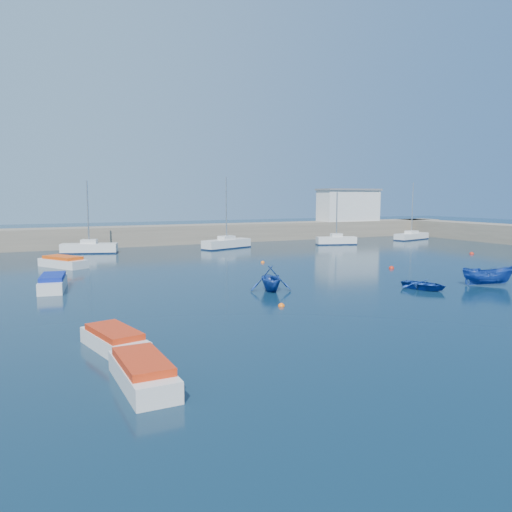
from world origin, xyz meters
name	(u,v)px	position (x,y,z in m)	size (l,w,h in m)	color
ground	(391,311)	(0.00, 0.00, 0.00)	(220.00, 220.00, 0.00)	#0C2335
back_wall	(172,235)	(0.00, 46.00, 1.30)	(96.00, 4.50, 2.60)	#766B5A
right_arm	(478,232)	(44.00, 32.00, 1.30)	(4.50, 32.00, 2.60)	#766B5A
harbor_office	(348,206)	(30.00, 46.00, 5.10)	(10.00, 4.00, 5.00)	silver
sailboat_5	(89,248)	(-11.97, 38.76, 0.64)	(6.58, 3.68, 8.45)	silver
sailboat_6	(227,243)	(4.65, 36.92, 0.64)	(7.15, 4.31, 9.11)	silver
sailboat_7	(336,240)	(20.32, 35.20, 0.61)	(5.68, 3.05, 7.37)	silver
sailboat_8	(411,236)	(35.29, 36.79, 0.55)	(6.98, 3.59, 8.73)	silver
motorboat_0	(114,340)	(-15.72, -0.64, 0.45)	(2.40, 4.51, 0.96)	silver
motorboat_1	(53,283)	(-17.27, 15.52, 0.53)	(2.28, 4.77, 1.12)	silver
motorboat_2	(63,262)	(-15.70, 27.56, 0.50)	(4.26, 5.35, 1.07)	silver
motorboat_3	(143,372)	(-15.51, -5.25, 0.48)	(1.66, 4.45, 1.03)	silver
dinghy_center	(424,285)	(6.79, 4.44, 0.33)	(2.31, 3.23, 0.67)	#153996
dinghy_left	(271,278)	(-3.37, 8.72, 0.88)	(2.87, 3.33, 1.75)	#153996
dinghy_right	(488,276)	(12.20, 3.57, 0.72)	(1.40, 3.73, 1.44)	#153996
buoy_0	(281,306)	(-5.08, 3.91, 0.00)	(0.41, 0.41, 0.41)	#FF610D
buoy_1	(391,269)	(11.70, 13.67, 0.00)	(0.50, 0.50, 0.50)	#B61D0D
buoy_2	(491,273)	(17.50, 7.63, 0.00)	(0.49, 0.49, 0.49)	#FF610D
buoy_3	(263,263)	(2.71, 22.40, 0.00)	(0.38, 0.38, 0.38)	#FF610D
buoy_4	(472,254)	(27.95, 18.90, 0.00)	(0.50, 0.50, 0.50)	#B61D0D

